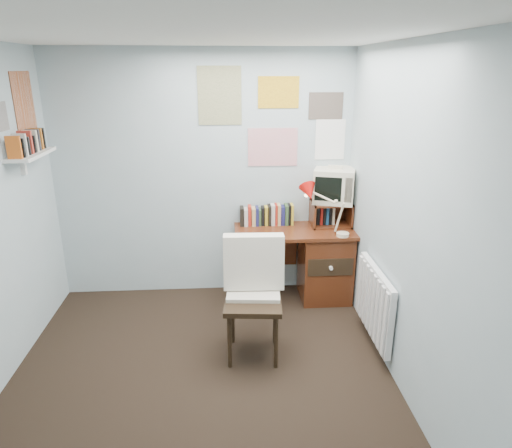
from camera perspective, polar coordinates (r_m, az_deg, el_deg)
The scene contains 14 objects.
ground at distance 3.64m, azimuth -6.91°, elevation -20.48°, with size 3.50×3.50×0.00m, color black.
back_wall at distance 4.69m, azimuth -6.53°, elevation 5.82°, with size 3.00×0.02×2.50m, color #A9BAC1.
right_wall at distance 3.27m, azimuth 19.42°, elevation -1.05°, with size 0.02×3.50×2.50m, color #A9BAC1.
ceiling at distance 2.83m, azimuth -9.06°, elevation 22.65°, with size 3.00×3.50×0.02m, color white.
desk at distance 4.79m, azimuth 7.91°, elevation -4.62°, with size 1.20×0.55×0.76m.
desk_chair at distance 3.77m, azimuth -0.36°, elevation -9.80°, with size 0.50×0.48×0.98m, color black.
desk_lamp at distance 4.43m, azimuth 10.95°, elevation 1.20°, with size 0.31×0.27×0.44m, color red.
tv_riser at distance 4.75m, azimuth 9.31°, elevation 1.29°, with size 0.40×0.30×0.25m, color #552613.
crt_tv at distance 4.69m, azimuth 9.76°, elevation 5.00°, with size 0.39×0.36×0.37m, color beige.
book_row at distance 4.72m, azimuth 1.63°, elevation 1.23°, with size 0.60×0.14×0.22m, color #552613.
radiator at distance 4.05m, azimuth 14.62°, elevation -9.48°, with size 0.09×0.80×0.60m, color white.
wall_shelf at distance 4.29m, azimuth -26.30°, elevation 7.81°, with size 0.20×0.62×0.24m, color white.
posters_back at distance 4.60m, azimuth 2.16°, elevation 13.26°, with size 1.20×0.01×0.90m, color white.
posters_left at distance 4.28m, azimuth -28.24°, elevation 12.68°, with size 0.01×0.70×0.60m, color white.
Camera 1 is at (0.22, -2.81, 2.31)m, focal length 32.00 mm.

